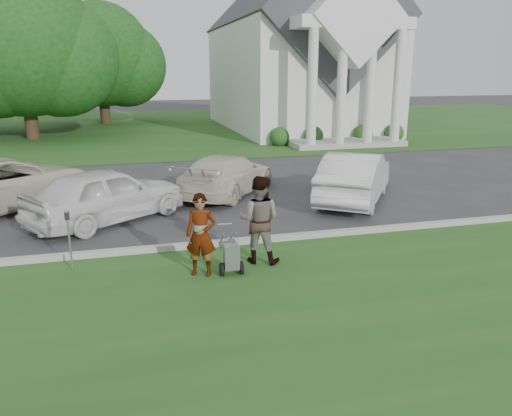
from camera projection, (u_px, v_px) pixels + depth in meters
name	position (u px, v px, depth m)	size (l,w,h in m)	color
ground	(255.00, 251.00, 11.41)	(120.00, 120.00, 0.00)	#333335
grass_strip	(299.00, 310.00, 8.62)	(80.00, 7.00, 0.01)	#21501B
church_lawn	(162.00, 126.00, 36.56)	(80.00, 30.00, 0.01)	#21501B
curb	(249.00, 241.00, 11.90)	(80.00, 0.18, 0.15)	#9E9E93
church	(297.00, 40.00, 33.57)	(9.19, 19.00, 24.10)	white
tree_left	(23.00, 50.00, 28.55)	(10.63, 8.40, 9.71)	#332316
tree_back	(101.00, 60.00, 37.09)	(9.61, 7.60, 8.89)	#332316
striping_cart	(231.00, 258.00, 10.02)	(0.47, 0.93, 0.86)	black
person_left	(201.00, 236.00, 9.88)	(0.61, 0.40, 1.68)	#999999
person_right	(259.00, 220.00, 10.55)	(0.92, 0.71, 1.88)	#999999
parking_meter_near	(69.00, 234.00, 10.12)	(0.09, 0.08, 1.28)	gray
car_a	(3.00, 183.00, 14.77)	(2.57, 5.57, 1.55)	beige
car_b	(107.00, 195.00, 13.48)	(1.79, 4.44, 1.51)	white
car_c	(227.00, 175.00, 16.49)	(1.87, 4.60, 1.33)	beige
car_d	(355.00, 177.00, 15.63)	(1.64, 4.69, 1.55)	silver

